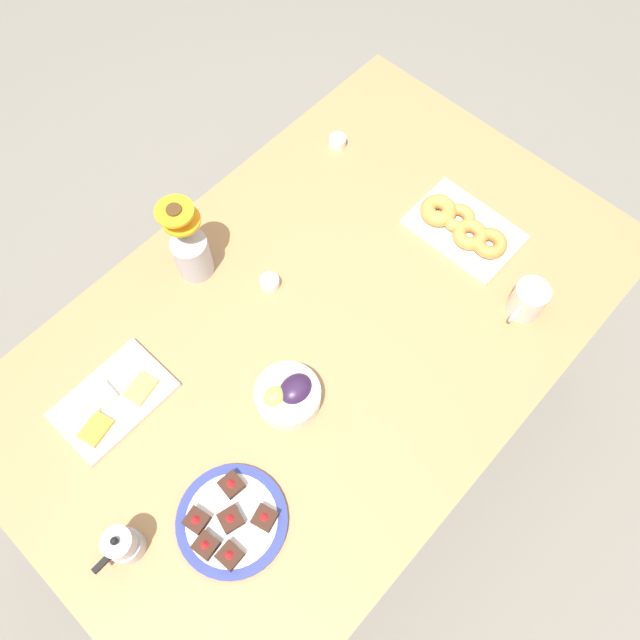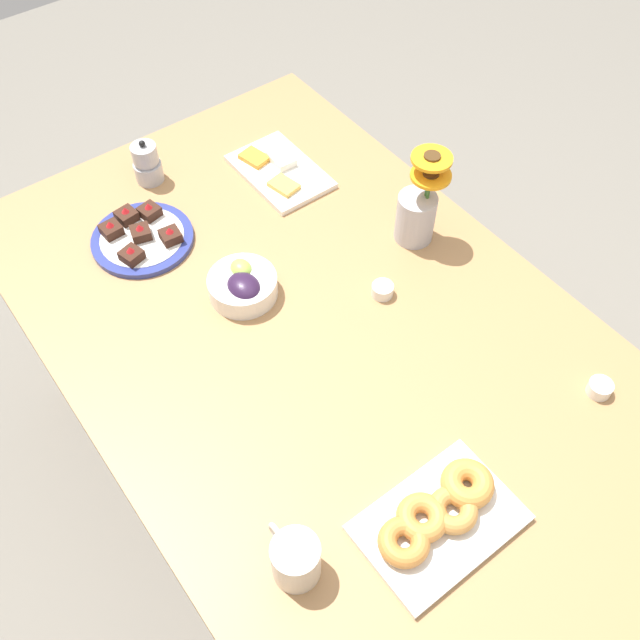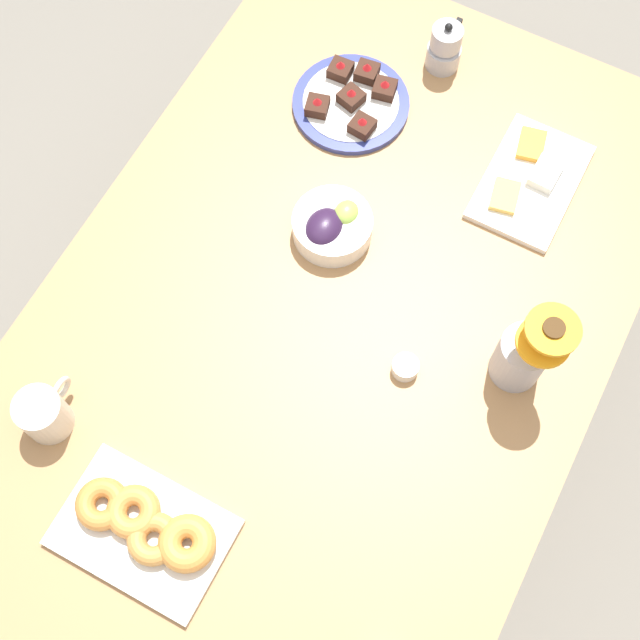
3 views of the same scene
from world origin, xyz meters
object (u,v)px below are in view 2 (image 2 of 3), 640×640
Objects in this scene: croissant_platter at (439,515)px; jam_cup_honey at (600,388)px; cheese_platter at (279,170)px; dessert_plate at (142,237)px; grape_bowl at (243,285)px; jam_cup_berry at (384,291)px; dining_table at (320,355)px; coffee_mug at (295,559)px; flower_vase at (417,211)px; moka_pot at (147,164)px.

croissant_platter is 0.43m from jam_cup_honey.
cheese_platter is 0.39m from dessert_plate.
grape_bowl reaches higher than croissant_platter.
croissant_platter is 0.92m from dessert_plate.
grape_bowl reaches higher than jam_cup_berry.
dining_table is 6.15× the size of cheese_platter.
cheese_platter reaches higher than dining_table.
croissant_platter is 5.85× the size of jam_cup_honey.
coffee_mug reaches higher than grape_bowl.
cheese_platter is at bearing -18.19° from croissant_platter.
coffee_mug reaches higher than dessert_plate.
croissant_platter is at bearing 90.55° from jam_cup_honey.
cheese_platter is at bearing -5.68° from jam_cup_berry.
jam_cup_honey is 1.00× the size of jam_cup_berry.
croissant_platter is at bearing 150.50° from jam_cup_berry.
grape_bowl is (0.18, 0.07, 0.12)m from dining_table.
croissant_platter is (-0.92, 0.30, 0.01)m from cheese_platter.
coffee_mug is at bearing 83.62° from jam_cup_honey.
jam_cup_honey is 0.55m from flower_vase.
moka_pot reaches higher than dining_table.
croissant_platter is 1.20× the size of flower_vase.
dining_table is 33.33× the size of jam_cup_berry.
jam_cup_berry is at bearing -91.38° from dining_table.
cheese_platter is (0.46, -0.22, 0.10)m from dining_table.
dining_table is at bearing 88.62° from jam_cup_berry.
coffee_mug is 0.26m from croissant_platter.
jam_cup_honey is (-0.63, -0.42, -0.01)m from grape_bowl.
grape_bowl is at bearing 21.46° from dining_table.
grape_bowl is at bearing 134.05° from cheese_platter.
cheese_platter is at bearing 18.94° from flower_vase.
dessert_plate is (0.84, -0.16, -0.04)m from coffee_mug.
moka_pot is at bearing -33.54° from dessert_plate.
dessert_plate is (0.92, 0.09, -0.01)m from croissant_platter.
grape_bowl is at bearing 177.70° from moka_pot.
grape_bowl is 0.64m from croissant_platter.
flower_vase is at bearing 0.64° from jam_cup_honey.
dessert_plate is 1.02× the size of flower_vase.
flower_vase reaches higher than croissant_platter.
croissant_platter reaches higher than jam_cup_honey.
moka_pot reaches higher than croissant_platter.
coffee_mug is (-0.37, 0.33, 0.13)m from dining_table.
cheese_platter is 0.93× the size of croissant_platter.
dining_table is at bearing -10.47° from croissant_platter.
dessert_plate is at bearing 5.52° from croissant_platter.
coffee_mug is 0.82m from flower_vase.
grape_bowl is 0.43m from flower_vase.
grape_bowl reaches higher than dessert_plate.
dining_table is 6.85× the size of flower_vase.
flower_vase is at bearing -144.04° from moka_pot.
cheese_platter is (0.28, -0.29, -0.02)m from grape_bowl.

